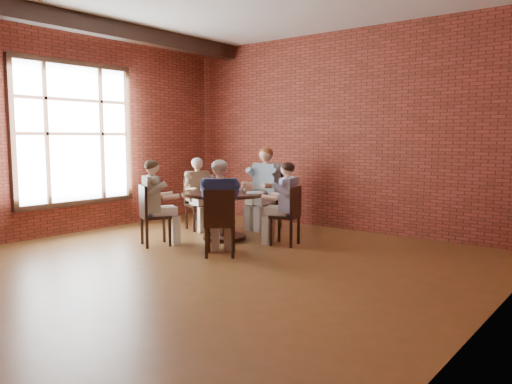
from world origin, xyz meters
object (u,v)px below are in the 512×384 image
Objects in this scene: dining_table at (225,206)px; diner_d at (155,203)px; chair_e at (220,220)px; diner_a at (285,204)px; smartphone at (231,195)px; diner_c at (199,194)px; diner_e at (220,208)px; chair_b at (267,198)px; chair_d at (150,213)px; diner_b at (264,188)px; chair_c at (197,201)px; chair_a at (289,213)px.

diner_d reaches higher than dining_table.
diner_a is at bearing -141.10° from chair_e.
chair_e is at bearing -37.57° from smartphone.
diner_e is at bearing -106.54° from diner_c.
chair_b is 1.22m from diner_c.
chair_d is at bearing -33.20° from chair_e.
chair_b is 2.32m from chair_d.
diner_c is 1.43m from chair_d.
dining_table is 1.15m from diner_b.
chair_a is at bearing -72.73° from chair_c.
diner_c is at bearing -75.60° from diner_e.
diner_c is at bearing -90.00° from chair_c.
diner_d is 1.13m from smartphone.
diner_a is 0.95× the size of diner_e.
chair_d is 6.10× the size of smartphone.
chair_a is 0.90m from smartphone.
diner_d reaches higher than diner_a.
dining_table is 1.10× the size of diner_a.
diner_c reaches higher than chair_a.
dining_table is at bearing -90.00° from diner_d.
chair_c is 2.12m from chair_e.
diner_d reaches higher than chair_a.
smartphone is at bearing -75.75° from chair_b.
smartphone is at bearing -116.38° from chair_d.
chair_b reaches higher than chair_d.
smartphone is at bearing -95.88° from chair_c.
diner_d is at bearing -33.06° from diner_e.
diner_d is (0.48, -1.33, 0.15)m from chair_c.
smartphone is (0.52, -1.46, 0.05)m from diner_b.
diner_b reaches higher than chair_d.
chair_e is at bearing -147.41° from chair_d.
chair_a is 1.18m from diner_e.
chair_a is 0.15m from diner_a.
diner_d reaches higher than chair_c.
dining_table is 0.58m from smartphone.
chair_c is at bearing -75.58° from chair_e.
diner_d is (-0.40, -2.11, -0.07)m from diner_b.
diner_d is (-0.40, -2.21, 0.11)m from chair_b.
diner_d is at bearing -65.11° from chair_a.
chair_b is at bearing -24.81° from chair_c.
smartphone is at bearing -58.18° from diner_a.
diner_d is 0.98× the size of diner_e.
chair_a is 1.46m from diner_b.
diner_a reaches higher than chair_d.
chair_d is 0.70× the size of diner_e.
chair_a is at bearing 13.67° from dining_table.
smartphone is at bearing -118.11° from diner_d.
chair_a is at bearing -147.33° from diner_e.
chair_b is at bearing -74.03° from chair_d.
diner_e is (1.18, 0.13, 0.01)m from diner_d.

